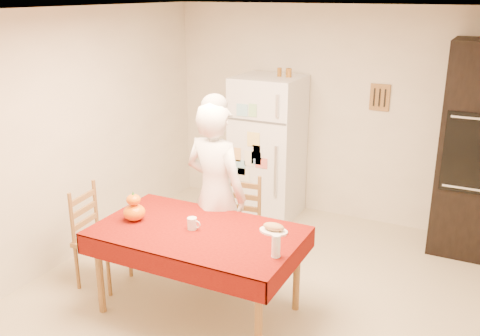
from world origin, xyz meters
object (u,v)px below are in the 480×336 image
Objects in this scene: dining_table at (198,238)px; coffee_mug at (192,223)px; chair_far at (238,220)px; pumpkin_lower at (134,212)px; wine_glass at (276,246)px; bread_plate at (274,231)px; seated_woman at (216,194)px; chair_left at (96,233)px; refrigerator at (268,148)px; oven_cabinet at (477,151)px.

coffee_mug is at bearing -179.78° from dining_table.
chair_far reaches higher than dining_table.
pumpkin_lower is 1.35m from wine_glass.
bread_plate reaches higher than dining_table.
wine_glass is at bearing -9.92° from dining_table.
seated_woman is 9.16× the size of pumpkin_lower.
coffee_mug is 0.42× the size of bread_plate.
seated_woman is at bearing -66.81° from chair_left.
coffee_mug is (0.29, -2.20, -0.04)m from refrigerator.
pumpkin_lower is at bearing 177.12° from wine_glass.
chair_far is at bearing 89.54° from coffee_mug.
oven_cabinet is 22.00× the size of coffee_mug.
chair_far is (0.29, -1.37, -0.34)m from refrigerator.
wine_glass is at bearing -2.88° from pumpkin_lower.
pumpkin_lower is at bearing 61.10° from seated_woman.
refrigerator is 1.00× the size of dining_table.
refrigerator is 9.66× the size of wine_glass.
pumpkin_lower is (0.51, -0.06, 0.33)m from chair_left.
pumpkin_lower is (-2.53, -2.32, -0.27)m from oven_cabinet.
seated_woman is 9.87× the size of wine_glass.
refrigerator is 0.77× the size of oven_cabinet.
pumpkin_lower is (-0.46, -0.61, -0.04)m from seated_woman.
dining_table is at bearing 6.31° from pumpkin_lower.
coffee_mug is at bearing -96.36° from chair_far.
pumpkin_lower is at bearing -165.16° from bread_plate.
pumpkin_lower is (-0.25, -2.27, -0.02)m from refrigerator.
coffee_mug is at bearing -158.75° from bread_plate.
seated_woman is 0.78m from bread_plate.
coffee_mug is at bearing -96.09° from chair_left.
seated_woman is (0.21, -1.66, 0.02)m from refrigerator.
chair_far is at bearing -58.01° from chair_left.
wine_glass is (0.89, -0.68, -0.02)m from seated_woman.
pumpkin_lower is at bearing -96.34° from refrigerator.
dining_table is at bearing 111.18° from seated_woman.
oven_cabinet is at bearing -59.84° from chair_left.
wine_glass is (1.35, -0.07, 0.02)m from pumpkin_lower.
dining_table is 9.66× the size of wine_glass.
bread_plate is (0.91, -1.96, -0.08)m from refrigerator.
refrigerator reaches higher than chair_left.
seated_woman is at bearing -112.54° from chair_far.
pumpkin_lower is (-0.55, -0.90, 0.33)m from chair_far.
chair_far reaches higher than bread_plate.
chair_far is 1.10m from pumpkin_lower.
refrigerator is 8.96× the size of pumpkin_lower.
chair_far is 3.96× the size of bread_plate.
dining_table is at bearing -130.82° from oven_cabinet.
wine_glass is at bearing -64.92° from refrigerator.
oven_cabinet reaches higher than wine_glass.
seated_woman reaches higher than chair_far.
oven_cabinet is 2.69m from seated_woman.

